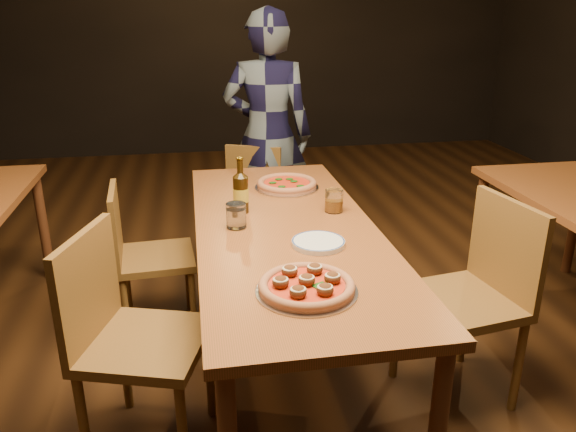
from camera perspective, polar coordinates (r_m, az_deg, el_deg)
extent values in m
plane|color=black|center=(2.87, -0.18, -15.14)|extent=(9.00, 9.00, 0.00)
plane|color=black|center=(6.81, -6.96, 18.94)|extent=(7.00, 0.00, 7.00)
cube|color=brown|center=(2.52, -0.20, -1.52)|extent=(0.80, 2.00, 0.04)
cylinder|color=#5D301A|center=(3.50, -8.30, -1.85)|extent=(0.06, 0.06, 0.71)
cylinder|color=#5D301A|center=(3.58, 2.65, -1.16)|extent=(0.06, 0.06, 0.71)
cylinder|color=#5D301A|center=(3.90, -23.60, -1.04)|extent=(0.06, 0.06, 0.71)
cylinder|color=#5D301A|center=(3.75, 18.74, -1.22)|extent=(0.06, 0.06, 0.71)
cylinder|color=#5D301A|center=(4.11, 27.12, -0.54)|extent=(0.06, 0.06, 0.71)
cylinder|color=#B7B7BF|center=(1.96, 1.90, -7.62)|extent=(0.36, 0.36, 0.01)
cylinder|color=#CC7B55|center=(1.95, 1.90, -7.30)|extent=(0.33, 0.33, 0.02)
torus|color=#CC7B55|center=(1.95, 1.91, -7.06)|extent=(0.34, 0.34, 0.03)
cylinder|color=#B60A19|center=(1.95, 1.91, -7.00)|extent=(0.26, 0.26, 0.00)
cylinder|color=#B7B7BF|center=(3.05, -0.12, 2.92)|extent=(0.35, 0.35, 0.01)
cylinder|color=#CC7B55|center=(3.04, -0.12, 3.17)|extent=(0.32, 0.32, 0.02)
torus|color=#CC7B55|center=(3.04, -0.12, 3.35)|extent=(0.32, 0.32, 0.04)
cylinder|color=#B60A19|center=(3.04, -0.12, 3.39)|extent=(0.25, 0.25, 0.00)
cylinder|color=white|center=(2.32, 3.10, -2.74)|extent=(0.22, 0.22, 0.02)
cylinder|color=black|center=(2.67, -4.81, 2.16)|extent=(0.07, 0.07, 0.18)
cylinder|color=black|center=(2.63, -4.90, 4.87)|extent=(0.03, 0.03, 0.09)
cylinder|color=gold|center=(2.67, -4.81, 2.16)|extent=(0.07, 0.07, 0.07)
cylinder|color=white|center=(2.50, -5.29, 0.05)|extent=(0.09, 0.09, 0.11)
cylinder|color=#A65C12|center=(2.69, 4.69, 1.56)|extent=(0.09, 0.09, 0.11)
imported|color=black|center=(3.90, -2.07, 8.15)|extent=(0.69, 0.54, 1.68)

